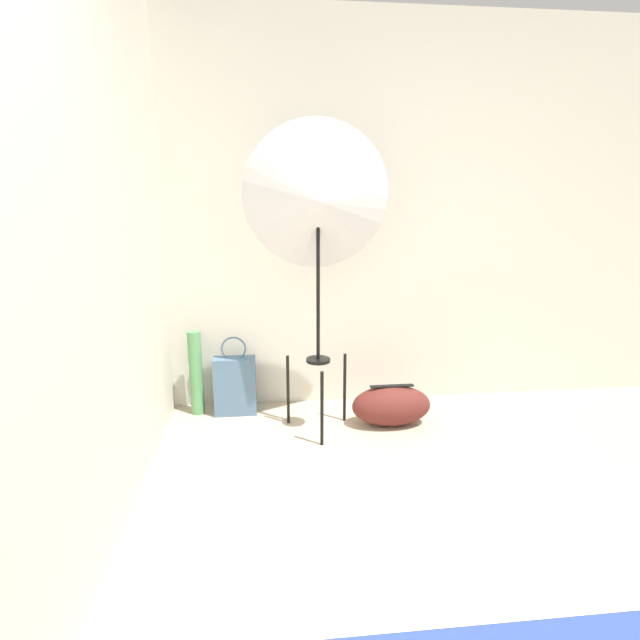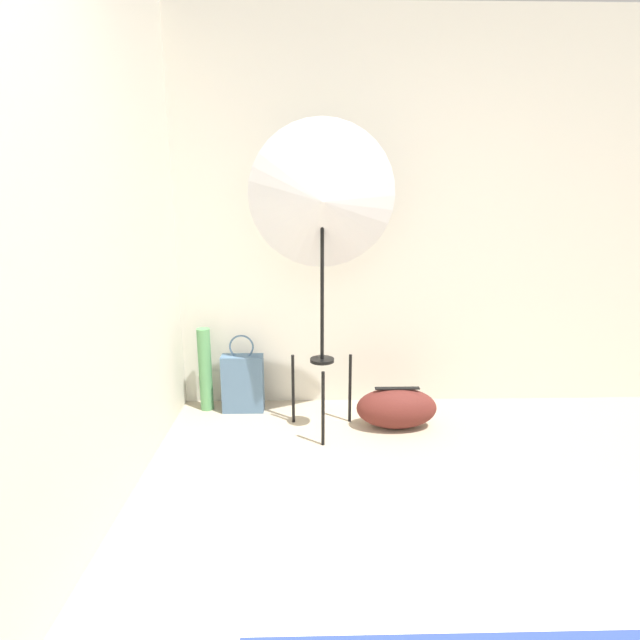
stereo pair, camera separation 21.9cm
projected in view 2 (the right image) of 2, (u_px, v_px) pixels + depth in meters
wall_back at (368, 218)px, 3.35m from camera, size 8.00×0.05×2.60m
wall_side_left at (55, 235)px, 1.80m from camera, size 0.05×8.00×2.60m
photo_umbrella at (322, 200)px, 2.84m from camera, size 0.88×0.40×1.88m
tote_bag at (243, 383)px, 3.41m from camera, size 0.28×0.12×0.54m
duffel_bag at (396, 408)px, 3.17m from camera, size 0.51×0.26×0.27m
paper_roll at (205, 370)px, 3.41m from camera, size 0.09×0.09×0.58m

